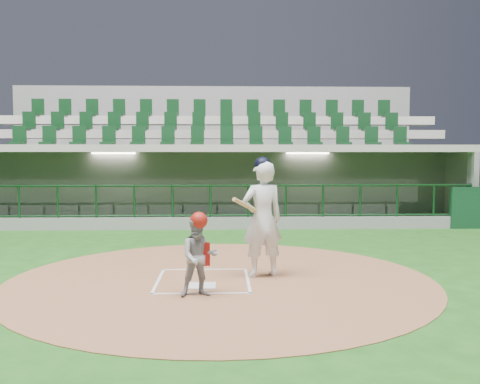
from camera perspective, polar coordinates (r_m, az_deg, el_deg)
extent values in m
plane|color=#194C15|center=(9.40, -3.90, -9.05)|extent=(120.00, 120.00, 0.00)
cylinder|color=brown|center=(9.20, -2.05, -9.30)|extent=(7.20, 7.20, 0.01)
cube|color=silver|center=(8.72, -4.05, -9.95)|extent=(0.43, 0.43, 0.02)
cube|color=white|center=(9.17, -8.72, -9.33)|extent=(0.05, 1.80, 0.01)
cube|color=white|center=(9.11, 0.82, -9.36)|extent=(0.05, 1.80, 0.01)
cube|color=white|center=(9.94, -3.79, -8.24)|extent=(1.55, 0.05, 0.01)
cube|color=white|center=(8.28, -4.16, -10.73)|extent=(1.55, 0.05, 0.01)
cube|color=gray|center=(16.87, -3.05, -5.12)|extent=(15.00, 3.00, 0.10)
cube|color=gray|center=(18.30, -2.97, 0.01)|extent=(15.00, 0.20, 2.70)
cube|color=#BAB3A4|center=(18.17, -2.98, 0.77)|extent=(13.50, 0.04, 0.90)
cube|color=gray|center=(18.19, 21.28, -0.29)|extent=(0.20, 3.00, 2.70)
cube|color=#9E988F|center=(16.41, -3.10, 4.61)|extent=(15.40, 3.50, 0.20)
cube|color=slate|center=(15.24, -3.16, -3.44)|extent=(15.00, 0.15, 0.40)
cube|color=black|center=(15.12, -3.19, 2.49)|extent=(15.00, 0.01, 0.95)
cube|color=brown|center=(17.87, -2.99, -3.72)|extent=(12.75, 0.40, 0.45)
cube|color=white|center=(16.98, -13.28, 4.05)|extent=(1.30, 0.35, 0.04)
cube|color=white|center=(16.87, 7.18, 4.13)|extent=(1.30, 0.35, 0.04)
imported|color=#AB1C12|center=(18.30, -16.48, -1.45)|extent=(1.38, 1.07, 1.88)
imported|color=#AB121F|center=(17.99, -11.82, -1.60)|extent=(1.13, 0.69, 1.79)
imported|color=#9E1511|center=(17.69, 3.74, -1.65)|extent=(1.00, 0.83, 1.76)
imported|color=maroon|center=(18.35, 15.16, -1.65)|extent=(1.67, 1.06, 1.72)
cube|color=slate|center=(19.93, -2.90, 1.20)|extent=(17.00, 6.50, 2.50)
cube|color=gray|center=(18.41, -2.98, 4.55)|extent=(16.60, 0.95, 0.30)
cube|color=gray|center=(19.37, -2.94, 6.15)|extent=(16.60, 0.95, 0.30)
cube|color=#ABA79B|center=(20.35, -2.90, 7.59)|extent=(16.60, 0.95, 0.30)
cube|color=slate|center=(23.26, -2.78, 4.99)|extent=(17.00, 0.25, 5.05)
imported|color=white|center=(9.24, 2.40, -2.92)|extent=(0.83, 0.66, 2.00)
sphere|color=black|center=(9.17, 2.42, 2.91)|extent=(0.28, 0.28, 0.28)
cylinder|color=tan|center=(8.95, 0.93, -1.60)|extent=(0.58, 0.79, 0.39)
imported|color=gray|center=(8.03, -4.39, -6.91)|extent=(0.65, 0.55, 1.19)
sphere|color=maroon|center=(7.94, -4.41, -3.06)|extent=(0.26, 0.26, 0.26)
cube|color=maroon|center=(8.17, -4.35, -6.61)|extent=(0.32, 0.10, 0.35)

